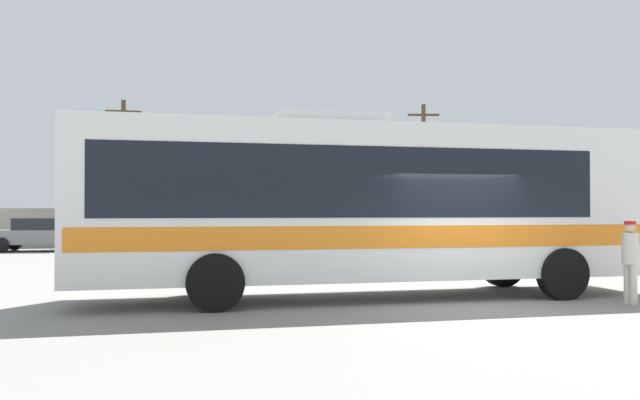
% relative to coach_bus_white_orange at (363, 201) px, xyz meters
% --- Properties ---
extents(ground_plane, '(300.00, 300.00, 0.00)m').
position_rel_coach_bus_white_orange_xyz_m(ground_plane, '(1.57, 8.32, -1.99)').
color(ground_plane, gray).
extents(perimeter_wall, '(80.00, 0.30, 1.91)m').
position_rel_coach_bus_white_orange_xyz_m(perimeter_wall, '(1.57, 21.73, -1.03)').
color(perimeter_wall, '#9E998C').
rests_on(perimeter_wall, ground_plane).
extents(coach_bus_white_orange, '(11.99, 2.92, 3.73)m').
position_rel_coach_bus_white_orange_xyz_m(coach_bus_white_orange, '(0.00, 0.00, 0.00)').
color(coach_bus_white_orange, white).
rests_on(coach_bus_white_orange, ground_plane).
extents(attendant_by_bus_door, '(0.36, 0.36, 1.59)m').
position_rel_coach_bus_white_orange_xyz_m(attendant_by_bus_door, '(4.74, -2.02, -1.08)').
color(attendant_by_bus_door, silver).
rests_on(attendant_by_bus_door, ground_plane).
extents(parked_car_leftmost_grey, '(4.26, 2.26, 1.46)m').
position_rel_coach_bus_white_orange_xyz_m(parked_car_leftmost_grey, '(-9.48, 18.59, -1.21)').
color(parked_car_leftmost_grey, slate).
rests_on(parked_car_leftmost_grey, ground_plane).
extents(parked_car_second_white, '(4.21, 2.02, 1.44)m').
position_rel_coach_bus_white_orange_xyz_m(parked_car_second_white, '(-3.26, 19.20, -1.22)').
color(parked_car_second_white, silver).
rests_on(parked_car_second_white, ground_plane).
extents(utility_pole_near, '(1.78, 0.50, 7.88)m').
position_rel_coach_bus_white_orange_xyz_m(utility_pole_near, '(10.33, 23.36, 2.13)').
color(utility_pole_near, '#4C3823').
rests_on(utility_pole_near, ground_plane).
extents(utility_pole_far, '(1.80, 0.24, 7.56)m').
position_rel_coach_bus_white_orange_xyz_m(utility_pole_far, '(-6.25, 23.34, 1.97)').
color(utility_pole_far, '#4C3823').
rests_on(utility_pole_far, ground_plane).
extents(roadside_tree_midleft, '(5.71, 5.71, 7.79)m').
position_rel_coach_bus_white_orange_xyz_m(roadside_tree_midleft, '(-7.15, 28.65, 3.36)').
color(roadside_tree_midleft, brown).
rests_on(roadside_tree_midleft, ground_plane).
extents(roadside_tree_midright, '(3.49, 3.49, 4.92)m').
position_rel_coach_bus_white_orange_xyz_m(roadside_tree_midright, '(-0.67, 25.89, 1.44)').
color(roadside_tree_midright, brown).
rests_on(roadside_tree_midright, ground_plane).
extents(roadside_tree_right, '(5.95, 5.95, 6.94)m').
position_rel_coach_bus_white_orange_xyz_m(roadside_tree_right, '(18.86, 24.67, 2.42)').
color(roadside_tree_right, brown).
rests_on(roadside_tree_right, ground_plane).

